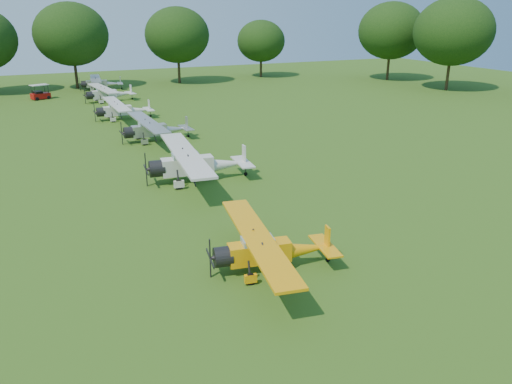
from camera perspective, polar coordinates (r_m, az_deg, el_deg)
ground at (r=30.86m, az=-4.74°, el=-1.90°), size 160.00×160.00×0.00m
tree_belt at (r=30.37m, az=1.23°, el=13.48°), size 137.36×130.27×14.52m
aircraft_2 at (r=23.29m, az=1.48°, el=-6.41°), size 6.14×9.72×1.91m
aircraft_3 at (r=35.61m, az=-6.96°, el=3.39°), size 7.61×12.12×2.38m
aircraft_4 at (r=47.70m, az=-11.55°, el=7.17°), size 6.62×10.52×2.08m
aircraft_5 at (r=58.41m, az=-15.09°, el=9.16°), size 6.45×10.24×2.02m
aircraft_6 at (r=70.70m, az=-16.58°, el=10.83°), size 6.66×10.58×2.08m
aircraft_7 at (r=81.75m, az=-17.42°, el=11.86°), size 6.44×10.25×2.01m
golf_cart at (r=75.84m, az=-23.46°, el=10.19°), size 2.68×2.16×2.01m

